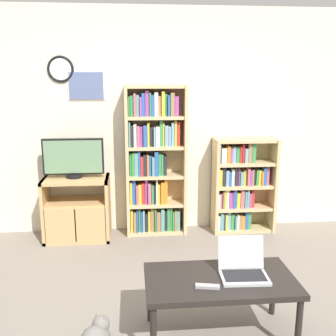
{
  "coord_description": "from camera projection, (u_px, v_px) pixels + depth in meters",
  "views": [
    {
      "loc": [
        -0.34,
        -2.5,
        1.81
      ],
      "look_at": [
        -0.0,
        1.15,
        0.97
      ],
      "focal_mm": 42.0,
      "sensor_mm": 36.0,
      "label": 1
    }
  ],
  "objects": [
    {
      "name": "ground_plane",
      "position": [
        183.0,
        333.0,
        2.86
      ],
      "size": [
        18.0,
        18.0,
        0.0
      ],
      "primitive_type": "plane",
      "color": "gray"
    },
    {
      "name": "wall_back",
      "position": [
        160.0,
        122.0,
        4.62
      ],
      "size": [
        5.88,
        0.09,
        2.6
      ],
      "color": "beige",
      "rests_on": "ground_plane"
    },
    {
      "name": "tv_stand",
      "position": [
        77.0,
        209.0,
        4.47
      ],
      "size": [
        0.73,
        0.44,
        0.72
      ],
      "color": "tan",
      "rests_on": "ground_plane"
    },
    {
      "name": "television",
      "position": [
        73.0,
        158.0,
        4.37
      ],
      "size": [
        0.67,
        0.18,
        0.44
      ],
      "color": "black",
      "rests_on": "tv_stand"
    },
    {
      "name": "bookshelf_tall",
      "position": [
        154.0,
        162.0,
        4.55
      ],
      "size": [
        0.7,
        0.28,
        1.74
      ],
      "color": "tan",
      "rests_on": "ground_plane"
    },
    {
      "name": "bookshelf_short",
      "position": [
        240.0,
        185.0,
        4.7
      ],
      "size": [
        0.73,
        0.31,
        1.12
      ],
      "color": "tan",
      "rests_on": "ground_plane"
    },
    {
      "name": "coffee_table",
      "position": [
        220.0,
        284.0,
        2.73
      ],
      "size": [
        1.04,
        0.56,
        0.46
      ],
      "color": "black",
      "rests_on": "ground_plane"
    },
    {
      "name": "laptop",
      "position": [
        243.0,
        266.0,
        2.75
      ],
      "size": [
        0.34,
        0.29,
        0.26
      ],
      "rotation": [
        0.0,
        0.0,
        -0.05
      ],
      "color": "#B7BABC",
      "rests_on": "coffee_table"
    },
    {
      "name": "remote_near_laptop",
      "position": [
        207.0,
        286.0,
        2.59
      ],
      "size": [
        0.17,
        0.08,
        0.02
      ],
      "rotation": [
        0.0,
        0.0,
        4.51
      ],
      "color": "#99999E",
      "rests_on": "coffee_table"
    }
  ]
}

